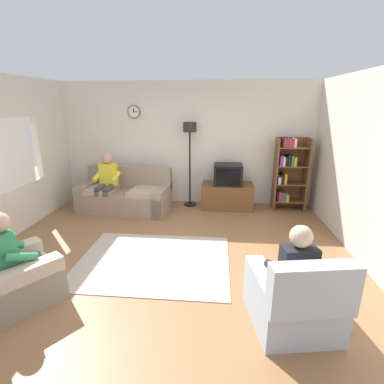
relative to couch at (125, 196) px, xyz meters
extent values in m
plane|color=#8C603D|center=(1.27, -1.94, -0.31)|extent=(12.00, 12.00, 0.00)
cube|color=silver|center=(1.27, 0.72, 1.04)|extent=(6.20, 0.12, 2.70)
cylinder|color=brown|center=(0.11, 0.64, 1.74)|extent=(0.28, 0.03, 0.28)
cylinder|color=white|center=(0.11, 0.63, 1.74)|extent=(0.24, 0.01, 0.24)
cube|color=black|center=(0.11, 0.62, 1.77)|extent=(0.02, 0.01, 0.09)
cube|color=black|center=(0.15, 0.62, 1.74)|extent=(0.11, 0.01, 0.01)
cube|color=silver|center=(-1.59, 0.16, 1.09)|extent=(0.12, 1.10, 1.20)
cube|color=gray|center=(-0.01, -0.05, -0.10)|extent=(1.97, 1.03, 0.42)
cube|color=gray|center=(0.03, 0.30, 0.35)|extent=(1.91, 0.39, 0.48)
cube|color=gray|center=(0.83, -0.14, -0.03)|extent=(0.30, 0.86, 0.56)
cube|color=gray|center=(-0.84, 0.03, -0.03)|extent=(0.30, 0.86, 0.56)
cube|color=tan|center=(0.49, -0.15, 0.16)|extent=(0.66, 0.74, 0.10)
cube|color=tan|center=(-0.51, -0.05, 0.16)|extent=(0.66, 0.74, 0.10)
cube|color=brown|center=(2.20, 0.31, -0.04)|extent=(1.10, 0.56, 0.55)
cube|color=black|center=(2.20, 0.57, -0.01)|extent=(1.10, 0.04, 0.03)
cube|color=black|center=(2.20, 0.29, 0.46)|extent=(0.60, 0.48, 0.44)
cube|color=black|center=(2.20, 0.05, 0.46)|extent=(0.50, 0.01, 0.36)
cube|color=brown|center=(3.21, 0.36, 0.46)|extent=(0.04, 0.36, 1.55)
cube|color=brown|center=(3.85, 0.36, 0.46)|extent=(0.04, 0.36, 1.55)
cube|color=brown|center=(3.53, 0.53, 0.46)|extent=(0.64, 0.02, 1.55)
cube|color=brown|center=(3.53, 0.36, -0.12)|extent=(0.60, 0.34, 0.02)
cube|color=black|center=(3.28, 0.34, 0.00)|extent=(0.04, 0.28, 0.21)
cube|color=red|center=(3.33, 0.34, 0.00)|extent=(0.05, 0.28, 0.21)
cube|color=#72338C|center=(3.38, 0.34, -0.01)|extent=(0.05, 0.28, 0.20)
cube|color=#267F4C|center=(3.44, 0.34, -0.02)|extent=(0.04, 0.28, 0.18)
cube|color=gold|center=(3.49, 0.34, -0.03)|extent=(0.05, 0.28, 0.15)
cube|color=brown|center=(3.53, 0.36, 0.27)|extent=(0.60, 0.34, 0.02)
cube|color=silver|center=(3.28, 0.34, 0.36)|extent=(0.06, 0.28, 0.15)
cube|color=black|center=(3.35, 0.34, 0.38)|extent=(0.06, 0.28, 0.19)
cube|color=gold|center=(3.41, 0.34, 0.39)|extent=(0.05, 0.28, 0.22)
cube|color=brown|center=(3.53, 0.36, 0.66)|extent=(0.60, 0.34, 0.02)
cube|color=#72338C|center=(3.28, 0.34, 0.78)|extent=(0.06, 0.28, 0.22)
cube|color=silver|center=(3.34, 0.34, 0.76)|extent=(0.04, 0.28, 0.19)
cube|color=black|center=(3.39, 0.34, 0.76)|extent=(0.04, 0.28, 0.19)
cube|color=black|center=(3.44, 0.34, 0.78)|extent=(0.06, 0.28, 0.22)
cube|color=#267F4C|center=(3.51, 0.34, 0.77)|extent=(0.05, 0.28, 0.21)
cube|color=gold|center=(3.57, 0.34, 0.76)|extent=(0.05, 0.28, 0.19)
cube|color=brown|center=(3.53, 0.36, 1.04)|extent=(0.60, 0.34, 0.02)
cube|color=black|center=(3.27, 0.34, 1.14)|extent=(0.03, 0.28, 0.17)
cube|color=red|center=(3.32, 0.34, 1.14)|extent=(0.05, 0.28, 0.18)
cube|color=#72338C|center=(3.37, 0.34, 1.16)|extent=(0.03, 0.28, 0.20)
cube|color=red|center=(3.43, 0.34, 1.14)|extent=(0.06, 0.28, 0.17)
cube|color=red|center=(3.48, 0.34, 1.14)|extent=(0.04, 0.28, 0.17)
cube|color=silver|center=(3.53, 0.34, 1.14)|extent=(0.05, 0.28, 0.17)
cylinder|color=black|center=(1.37, 0.41, -0.30)|extent=(0.28, 0.28, 0.03)
cylinder|color=black|center=(1.37, 0.41, 0.54)|extent=(0.04, 0.04, 1.70)
cylinder|color=black|center=(1.37, 0.41, 1.44)|extent=(0.28, 0.28, 0.20)
cube|color=#BCAD99|center=(-0.31, -3.09, -0.11)|extent=(1.14, 1.15, 0.40)
cube|color=#BCAD99|center=(-0.54, -2.90, -0.03)|extent=(0.64, 0.76, 0.56)
cube|color=#BCAD99|center=(-0.06, -3.25, -0.03)|extent=(0.64, 0.76, 0.56)
cube|color=#9EADBC|center=(2.79, -3.13, -0.11)|extent=(0.93, 0.96, 0.40)
cube|color=#9EADBC|center=(2.85, -3.49, 0.34)|extent=(0.82, 0.31, 0.50)
cube|color=#9EADBC|center=(2.49, -3.16, -0.03)|extent=(0.33, 0.82, 0.56)
cube|color=#9EADBC|center=(3.08, -3.06, -0.03)|extent=(0.33, 0.82, 0.56)
cube|color=#AD9E8E|center=(1.08, -2.07, -0.31)|extent=(2.20, 1.70, 0.01)
cube|color=yellow|center=(-0.33, 0.00, 0.47)|extent=(0.36, 0.23, 0.48)
sphere|color=tan|center=(-0.33, -0.01, 0.82)|extent=(0.22, 0.22, 0.22)
cylinder|color=#4C4742|center=(-0.26, -0.20, 0.23)|extent=(0.17, 0.39, 0.13)
cylinder|color=#4C4742|center=(-0.44, -0.18, 0.23)|extent=(0.17, 0.39, 0.13)
cylinder|color=#4C4742|center=(-0.28, -0.39, -0.05)|extent=(0.12, 0.12, 0.52)
cylinder|color=#4C4742|center=(-0.46, -0.37, -0.05)|extent=(0.12, 0.12, 0.52)
cylinder|color=yellow|center=(-0.13, -0.12, 0.45)|extent=(0.12, 0.34, 0.20)
cylinder|color=yellow|center=(-0.55, -0.08, 0.45)|extent=(0.12, 0.34, 0.20)
cube|color=#338C59|center=(-0.34, -3.13, 0.35)|extent=(0.39, 0.36, 0.48)
cylinder|color=#4C4742|center=(-0.30, -2.92, 0.11)|extent=(0.33, 0.38, 0.13)
cylinder|color=#4C4742|center=(-0.16, -3.03, 0.11)|extent=(0.33, 0.38, 0.13)
cylinder|color=#4C4742|center=(-0.19, -2.77, -0.11)|extent=(0.15, 0.15, 0.40)
cylinder|color=#4C4742|center=(-0.05, -2.88, -0.11)|extent=(0.15, 0.15, 0.40)
cylinder|color=#338C59|center=(-0.45, -2.93, 0.33)|extent=(0.27, 0.32, 0.20)
cylinder|color=#338C59|center=(-0.11, -3.18, 0.33)|extent=(0.27, 0.32, 0.20)
cube|color=black|center=(2.79, -3.18, 0.35)|extent=(0.37, 0.25, 0.48)
sphere|color=#D8AD8C|center=(2.79, -3.17, 0.70)|extent=(0.22, 0.22, 0.22)
cylinder|color=#4C4742|center=(2.67, -3.01, 0.11)|extent=(0.19, 0.40, 0.13)
cylinder|color=#4C4742|center=(2.85, -2.98, 0.11)|extent=(0.19, 0.40, 0.13)
cylinder|color=#4C4742|center=(2.64, -2.82, -0.11)|extent=(0.13, 0.13, 0.40)
cylinder|color=#4C4742|center=(2.82, -2.79, -0.11)|extent=(0.13, 0.13, 0.40)
cylinder|color=black|center=(2.57, -3.12, 0.33)|extent=(0.14, 0.34, 0.20)
cylinder|color=black|center=(2.98, -3.05, 0.33)|extent=(0.14, 0.34, 0.20)
camera|label=1|loc=(1.98, -5.75, 1.92)|focal=26.88mm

